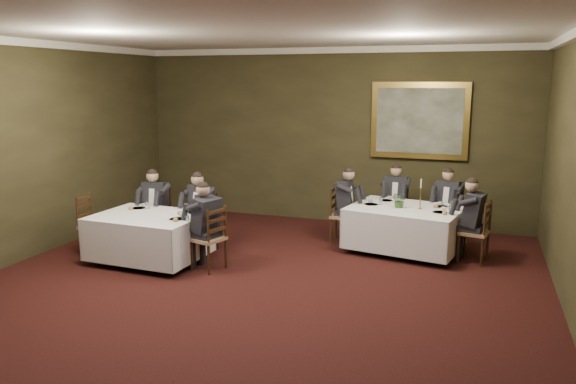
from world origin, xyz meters
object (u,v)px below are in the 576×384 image
Objects in this scene: diner_sec_endright at (208,237)px; chair_sec_endleft at (96,237)px; table_main at (405,226)px; diner_main_endleft at (343,214)px; table_second at (150,234)px; chair_sec_endright at (209,252)px; centerpiece at (400,199)px; diner_sec_backleft at (157,216)px; candlestick at (420,198)px; chair_main_endleft at (342,226)px; diner_main_backright at (448,214)px; painting at (419,121)px; chair_main_backright at (447,226)px; chair_main_backleft at (395,220)px; diner_main_endright at (474,231)px; chair_sec_backleft at (158,228)px; chair_sec_backright at (203,233)px; diner_main_backleft at (395,208)px; diner_sec_backright at (202,221)px; chair_main_endright at (474,245)px.

chair_sec_endleft is at bearing 104.05° from diner_sec_endright.
diner_main_endleft is (-1.12, 0.21, 0.06)m from table_main.
table_second is 1.09m from chair_sec_endright.
diner_main_endleft reaches higher than centerpiece.
diner_sec_backleft is 4.24m from centerpiece.
diner_sec_backleft is 4.57m from candlestick.
chair_main_endleft is 0.23m from diner_main_endleft.
painting is (-0.65, 0.82, 1.60)m from diner_main_backright.
chair_main_backright is at bearing 51.43° from table_main.
chair_main_endleft is at bearing 44.77° from chair_main_backleft.
diner_main_endright reaches higher than table_second.
chair_sec_backleft is 1.00× the size of chair_sec_backright.
painting is at bearing 119.99° from chair_sec_endleft.
diner_sec_backleft is 4.83× the size of centerpiece.
chair_sec_backleft is 1.00× the size of chair_sec_endright.
diner_sec_endright is (-3.84, -1.70, 0.00)m from diner_main_endright.
centerpiece is (2.63, 1.87, 0.39)m from diner_sec_endright.
diner_main_backleft reaches higher than table_main.
diner_sec_endright is at bearing -144.57° from centerpiece.
diner_main_endleft is at bearing -19.99° from chair_sec_endright.
table_main is 2.04× the size of chair_sec_backright.
chair_sec_backright reaches higher than table_main.
chair_main_backright is 0.55× the size of painting.
painting is (3.29, 2.64, 1.82)m from chair_sec_backright.
chair_main_backleft and chair_sec_backleft have the same top height.
diner_main_backleft is at bearing -128.55° from diner_sec_backright.
painting is at bearing 44.21° from chair_main_endright.
chair_sec_endleft is at bearing 48.46° from chair_sec_backleft.
diner_sec_backleft is (-5.32, -0.76, 0.00)m from diner_main_endright.
chair_sec_backleft is 0.74× the size of diner_sec_backright.
diner_sec_backleft is at bearing 14.63° from diner_sec_backright.
painting is at bearing 140.83° from diner_main_endleft.
chair_sec_endleft is at bearing 44.30° from chair_sec_backright.
diner_main_backright is at bearing -51.37° from painting.
chair_main_backright and chair_sec_endleft have the same top height.
chair_sec_endleft is (-2.16, 0.11, 0.00)m from chair_sec_endright.
table_main is 3.33m from chair_sec_endright.
painting is (0.30, 0.62, 1.82)m from chair_main_backleft.
chair_main_endleft is 2.30m from diner_main_endright.
centerpiece reaches higher than chair_sec_backleft.
diner_sec_backleft reaches higher than chair_sec_backright.
chair_sec_endright is at bearing 51.32° from diner_main_backleft.
diner_sec_backright is (-4.42, -0.80, 0.23)m from chair_main_endright.
table_second is at bearing 103.86° from chair_sec_endright.
diner_main_endleft is at bearing -132.97° from diner_sec_backright.
diner_sec_backleft is 1.78m from chair_sec_endright.
diner_main_endright is 1.00× the size of diner_sec_endright.
table_second is 1.01m from chair_sec_backright.
table_main is at bearing 105.18° from chair_sec_endleft.
chair_main_backright is 1.00× the size of chair_sec_endleft.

